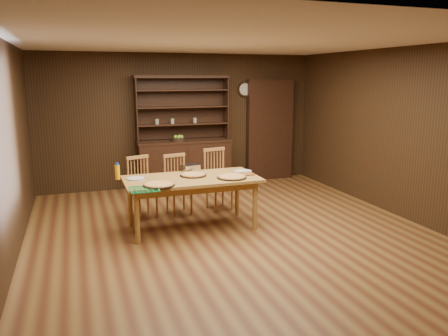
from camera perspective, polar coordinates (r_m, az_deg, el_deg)
name	(u,v)px	position (r m, az deg, el deg)	size (l,w,h in m)	color
floor	(232,233)	(6.20, 1.06, -8.44)	(6.00, 6.00, 0.00)	brown
room_shell	(233,121)	(5.85, 1.12, 6.22)	(6.00, 6.00, 6.00)	white
china_hutch	(184,158)	(8.60, -5.25, 1.36)	(1.84, 0.52, 2.17)	black
doorway	(270,130)	(9.30, 5.96, 4.97)	(1.00, 0.18, 2.10)	black
wall_clock	(245,89)	(9.07, 2.72, 10.23)	(0.30, 0.05, 0.30)	black
dining_table	(192,183)	(6.21, -4.26, -1.99)	(1.89, 0.94, 0.75)	#B0803D
chair_left	(141,185)	(6.89, -10.77, -2.21)	(0.49, 0.48, 0.95)	#C28642
chair_center	(177,182)	(6.99, -6.15, -1.88)	(0.45, 0.44, 0.95)	#C28642
chair_right	(217,177)	(7.20, -0.92, -1.17)	(0.48, 0.47, 1.00)	#C28642
pizza_left	(159,184)	(5.78, -8.50, -2.14)	(0.42, 0.42, 0.04)	black
pizza_right	(232,177)	(6.15, 1.02, -1.16)	(0.42, 0.42, 0.04)	black
pizza_center	(193,175)	(6.30, -4.05, -0.88)	(0.38, 0.38, 0.04)	black
cooling_rack	(144,189)	(5.61, -10.41, -2.72)	(0.34, 0.34, 0.02)	#0B974B
plate_left	(136,178)	(6.21, -11.45, -1.34)	(0.25, 0.25, 0.02)	silver
plate_right	(243,171)	(6.56, 2.45, -0.42)	(0.28, 0.28, 0.02)	silver
foil_dish	(190,168)	(6.61, -4.40, 0.02)	(0.25, 0.18, 0.10)	white
juice_bottle	(117,172)	(6.23, -13.77, -0.47)	(0.07, 0.07, 0.23)	#FFA60D
pot_holder_a	(245,174)	(6.38, 2.79, -0.77)	(0.22, 0.22, 0.02)	red
pot_holder_b	(241,173)	(6.43, 2.23, -0.69)	(0.18, 0.18, 0.01)	red
fruit_bowl	(178,139)	(8.45, -5.97, 3.82)	(0.29, 0.29, 0.12)	black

